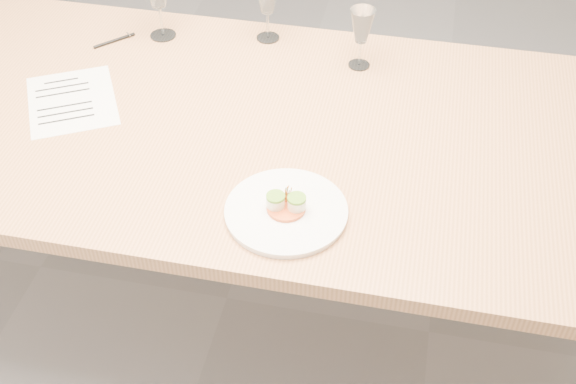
% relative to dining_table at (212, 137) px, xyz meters
% --- Properties ---
extents(ground, '(7.00, 7.00, 0.00)m').
position_rel_dining_table_xyz_m(ground, '(0.00, 0.00, -0.68)').
color(ground, slate).
rests_on(ground, ground).
extents(dining_table, '(2.40, 1.00, 0.75)m').
position_rel_dining_table_xyz_m(dining_table, '(0.00, 0.00, 0.00)').
color(dining_table, tan).
rests_on(dining_table, ground).
extents(dinner_plate, '(0.28, 0.28, 0.07)m').
position_rel_dining_table_xyz_m(dinner_plate, '(0.27, -0.31, 0.08)').
color(dinner_plate, white).
rests_on(dinner_plate, dining_table).
extents(recipe_sheet, '(0.34, 0.36, 0.00)m').
position_rel_dining_table_xyz_m(recipe_sheet, '(-0.38, -0.01, 0.07)').
color(recipe_sheet, white).
rests_on(recipe_sheet, dining_table).
extents(ballpoint_pen, '(0.10, 0.10, 0.01)m').
position_rel_dining_table_xyz_m(ballpoint_pen, '(-0.38, 0.30, 0.07)').
color(ballpoint_pen, black).
rests_on(ballpoint_pen, dining_table).
extents(wine_glass_3, '(0.07, 0.07, 0.18)m').
position_rel_dining_table_xyz_m(wine_glass_3, '(0.35, 0.32, 0.19)').
color(wine_glass_3, white).
rests_on(wine_glass_3, dining_table).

